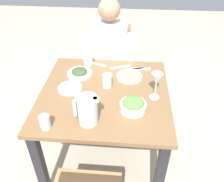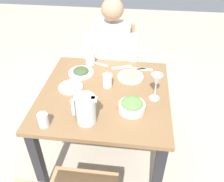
{
  "view_description": "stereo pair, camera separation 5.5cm",
  "coord_description": "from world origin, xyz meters",
  "px_view_note": "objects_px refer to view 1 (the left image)",
  "views": [
    {
      "loc": [
        -0.17,
        1.35,
        1.76
      ],
      "look_at": [
        -0.05,
        0.0,
        0.73
      ],
      "focal_mm": 38.49,
      "sensor_mm": 36.0,
      "label": 1
    },
    {
      "loc": [
        -0.22,
        1.35,
        1.76
      ],
      "look_at": [
        -0.05,
        0.0,
        0.73
      ],
      "focal_mm": 38.49,
      "sensor_mm": 36.0,
      "label": 2
    }
  ],
  "objects_px": {
    "plate_fries": "(129,75)",
    "water_glass_far_right": "(107,81)",
    "water_glass_by_pitcher": "(45,122)",
    "chair_near": "(111,63)",
    "oil_carafe": "(88,58)",
    "plate_dolmas": "(80,72)",
    "water_pitcher": "(88,110)",
    "salad_bowl": "(133,105)",
    "diner_near": "(109,60)",
    "water_glass_near_right": "(81,103)",
    "dining_table": "(105,104)",
    "plate_yoghurt": "(70,87)",
    "wine_glass": "(156,80)"
  },
  "relations": [
    {
      "from": "chair_near",
      "to": "water_glass_by_pitcher",
      "type": "height_order",
      "value": "chair_near"
    },
    {
      "from": "diner_near",
      "to": "oil_carafe",
      "type": "height_order",
      "value": "diner_near"
    },
    {
      "from": "diner_near",
      "to": "plate_dolmas",
      "type": "distance_m",
      "value": 0.4
    },
    {
      "from": "chair_near",
      "to": "water_glass_far_right",
      "type": "distance_m",
      "value": 0.74
    },
    {
      "from": "plate_fries",
      "to": "wine_glass",
      "type": "xyz_separation_m",
      "value": [
        -0.18,
        0.24,
        0.13
      ]
    },
    {
      "from": "wine_glass",
      "to": "oil_carafe",
      "type": "bearing_deg",
      "value": -37.41
    },
    {
      "from": "dining_table",
      "to": "plate_dolmas",
      "type": "bearing_deg",
      "value": -44.53
    },
    {
      "from": "plate_yoghurt",
      "to": "water_pitcher",
      "type": "bearing_deg",
      "value": 120.06
    },
    {
      "from": "salad_bowl",
      "to": "water_pitcher",
      "type": "bearing_deg",
      "value": 25.65
    },
    {
      "from": "salad_bowl",
      "to": "water_glass_by_pitcher",
      "type": "bearing_deg",
      "value": 21.17
    },
    {
      "from": "water_glass_by_pitcher",
      "to": "oil_carafe",
      "type": "xyz_separation_m",
      "value": [
        -0.13,
        -0.75,
        0.01
      ]
    },
    {
      "from": "water_glass_near_right",
      "to": "water_glass_by_pitcher",
      "type": "relative_size",
      "value": 1.07
    },
    {
      "from": "plate_yoghurt",
      "to": "water_glass_by_pitcher",
      "type": "bearing_deg",
      "value": 81.5
    },
    {
      "from": "dining_table",
      "to": "plate_yoghurt",
      "type": "relative_size",
      "value": 5.21
    },
    {
      "from": "water_glass_far_right",
      "to": "oil_carafe",
      "type": "distance_m",
      "value": 0.36
    },
    {
      "from": "salad_bowl",
      "to": "oil_carafe",
      "type": "height_order",
      "value": "oil_carafe"
    },
    {
      "from": "water_glass_by_pitcher",
      "to": "water_pitcher",
      "type": "bearing_deg",
      "value": -164.08
    },
    {
      "from": "dining_table",
      "to": "water_glass_near_right",
      "type": "relative_size",
      "value": 9.64
    },
    {
      "from": "dining_table",
      "to": "plate_yoghurt",
      "type": "distance_m",
      "value": 0.29
    },
    {
      "from": "dining_table",
      "to": "plate_fries",
      "type": "relative_size",
      "value": 4.59
    },
    {
      "from": "plate_fries",
      "to": "plate_dolmas",
      "type": "relative_size",
      "value": 1.01
    },
    {
      "from": "salad_bowl",
      "to": "wine_glass",
      "type": "xyz_separation_m",
      "value": [
        -0.15,
        -0.15,
        0.1
      ]
    },
    {
      "from": "diner_near",
      "to": "oil_carafe",
      "type": "xyz_separation_m",
      "value": [
        0.15,
        0.18,
        0.12
      ]
    },
    {
      "from": "plate_fries",
      "to": "water_glass_near_right",
      "type": "height_order",
      "value": "water_glass_near_right"
    },
    {
      "from": "water_glass_far_right",
      "to": "wine_glass",
      "type": "xyz_separation_m",
      "value": [
        -0.34,
        0.1,
        0.09
      ]
    },
    {
      "from": "dining_table",
      "to": "plate_dolmas",
      "type": "height_order",
      "value": "plate_dolmas"
    },
    {
      "from": "water_glass_by_pitcher",
      "to": "chair_near",
      "type": "bearing_deg",
      "value": -104.21
    },
    {
      "from": "plate_yoghurt",
      "to": "plate_dolmas",
      "type": "xyz_separation_m",
      "value": [
        -0.03,
        -0.2,
        0.0
      ]
    },
    {
      "from": "plate_dolmas",
      "to": "plate_fries",
      "type": "bearing_deg",
      "value": 178.59
    },
    {
      "from": "diner_near",
      "to": "water_glass_near_right",
      "type": "relative_size",
      "value": 12.46
    },
    {
      "from": "salad_bowl",
      "to": "plate_dolmas",
      "type": "bearing_deg",
      "value": -42.75
    },
    {
      "from": "plate_fries",
      "to": "water_glass_far_right",
      "type": "bearing_deg",
      "value": 39.89
    },
    {
      "from": "water_glass_by_pitcher",
      "to": "wine_glass",
      "type": "height_order",
      "value": "wine_glass"
    },
    {
      "from": "plate_yoghurt",
      "to": "wine_glass",
      "type": "relative_size",
      "value": 0.9
    },
    {
      "from": "plate_fries",
      "to": "plate_dolmas",
      "type": "xyz_separation_m",
      "value": [
        0.39,
        -0.01,
        0.0
      ]
    },
    {
      "from": "chair_near",
      "to": "salad_bowl",
      "type": "xyz_separation_m",
      "value": [
        -0.23,
        0.94,
        0.25
      ]
    },
    {
      "from": "salad_bowl",
      "to": "plate_fries",
      "type": "xyz_separation_m",
      "value": [
        0.03,
        -0.38,
        -0.03
      ]
    },
    {
      "from": "water_pitcher",
      "to": "wine_glass",
      "type": "bearing_deg",
      "value": -146.56
    },
    {
      "from": "dining_table",
      "to": "water_glass_near_right",
      "type": "bearing_deg",
      "value": 54.03
    },
    {
      "from": "plate_fries",
      "to": "dining_table",
      "type": "bearing_deg",
      "value": 50.32
    },
    {
      "from": "plate_fries",
      "to": "wine_glass",
      "type": "relative_size",
      "value": 1.02
    },
    {
      "from": "water_glass_near_right",
      "to": "oil_carafe",
      "type": "height_order",
      "value": "oil_carafe"
    },
    {
      "from": "plate_yoghurt",
      "to": "oil_carafe",
      "type": "relative_size",
      "value": 1.07
    },
    {
      "from": "dining_table",
      "to": "water_glass_by_pitcher",
      "type": "xyz_separation_m",
      "value": [
        0.31,
        0.38,
        0.16
      ]
    },
    {
      "from": "plate_fries",
      "to": "plate_dolmas",
      "type": "bearing_deg",
      "value": -1.41
    },
    {
      "from": "diner_near",
      "to": "water_pitcher",
      "type": "xyz_separation_m",
      "value": [
        0.04,
        0.86,
        0.16
      ]
    },
    {
      "from": "chair_near",
      "to": "diner_near",
      "type": "relative_size",
      "value": 0.75
    },
    {
      "from": "water_glass_far_right",
      "to": "diner_near",
      "type": "bearing_deg",
      "value": -85.95
    },
    {
      "from": "water_pitcher",
      "to": "wine_glass",
      "type": "height_order",
      "value": "wine_glass"
    },
    {
      "from": "water_glass_far_right",
      "to": "wine_glass",
      "type": "height_order",
      "value": "wine_glass"
    }
  ]
}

